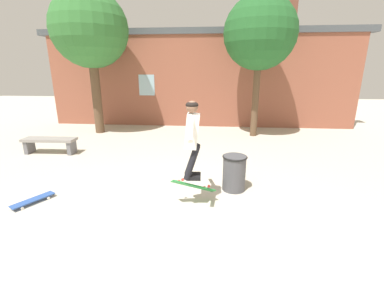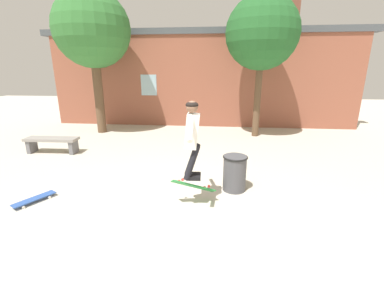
{
  "view_description": "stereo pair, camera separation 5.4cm",
  "coord_description": "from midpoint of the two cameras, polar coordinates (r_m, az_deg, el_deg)",
  "views": [
    {
      "loc": [
        0.73,
        -3.61,
        2.49
      ],
      "look_at": [
        0.34,
        0.75,
        1.21
      ],
      "focal_mm": 24.0,
      "sensor_mm": 36.0,
      "label": 1
    },
    {
      "loc": [
        0.78,
        -3.6,
        2.49
      ],
      "look_at": [
        0.34,
        0.75,
        1.21
      ],
      "focal_mm": 24.0,
      "sensor_mm": 36.0,
      "label": 2
    }
  ],
  "objects": [
    {
      "name": "skateboard_resting",
      "position": [
        5.92,
        -32.05,
        -10.46
      ],
      "size": [
        0.54,
        0.76,
        0.08
      ],
      "rotation": [
        0.0,
        0.0,
        4.2
      ],
      "color": "#2D519E",
      "rests_on": "ground_plane"
    },
    {
      "name": "trash_bin",
      "position": [
        5.51,
        9.08,
        -6.17
      ],
      "size": [
        0.52,
        0.52,
        0.76
      ],
      "color": "#47474C",
      "rests_on": "ground_plane"
    },
    {
      "name": "ground_plane",
      "position": [
        4.45,
        -5.83,
        -17.82
      ],
      "size": [
        40.0,
        40.0,
        0.0
      ],
      "primitive_type": "plane",
      "color": "beige"
    },
    {
      "name": "skateboard_flipping",
      "position": [
        4.92,
        0.03,
        -9.29
      ],
      "size": [
        0.86,
        0.42,
        0.42
      ],
      "rotation": [
        0.0,
        0.0,
        0.32
      ],
      "color": "#237F38"
    },
    {
      "name": "tree_right",
      "position": [
        10.06,
        14.7,
        22.64
      ],
      "size": [
        2.56,
        2.56,
        4.99
      ],
      "color": "brown",
      "rests_on": "ground_plane"
    },
    {
      "name": "building_backdrop",
      "position": [
        11.62,
        1.64,
        14.56
      ],
      "size": [
        14.08,
        0.52,
        5.29
      ],
      "color": "#93513D",
      "rests_on": "ground_plane"
    },
    {
      "name": "tree_left",
      "position": [
        11.0,
        -21.89,
        22.43
      ],
      "size": [
        2.81,
        2.81,
        5.31
      ],
      "color": "brown",
      "rests_on": "ground_plane"
    },
    {
      "name": "skater",
      "position": [
        4.52,
        -0.33,
        2.28
      ],
      "size": [
        0.32,
        1.31,
        1.42
      ],
      "rotation": [
        0.0,
        0.0,
        0.05
      ],
      "color": "silver"
    },
    {
      "name": "park_bench",
      "position": [
        8.94,
        -29.21,
        0.3
      ],
      "size": [
        1.6,
        0.5,
        0.48
      ],
      "rotation": [
        0.0,
        0.0,
        0.03
      ],
      "color": "gray",
      "rests_on": "ground_plane"
    }
  ]
}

